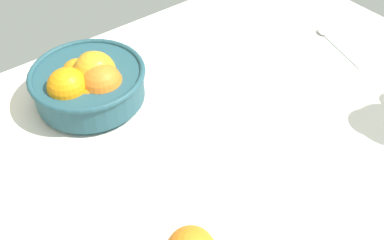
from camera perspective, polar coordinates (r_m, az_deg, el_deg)
The scene contains 3 objects.
ground_plane at distance 88.05cm, azimuth -1.11°, elevation -4.02°, with size 142.46×88.28×3.00cm, color silver.
fruit_bowl at distance 95.20cm, azimuth -13.04°, elevation 4.63°, with size 24.08×24.08×11.68cm.
spoon at distance 118.74cm, azimuth 17.43°, elevation 9.60°, with size 6.44×17.20×1.00cm.
Camera 1 is at (-34.44, -47.41, 64.21)cm, focal length 41.72 mm.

